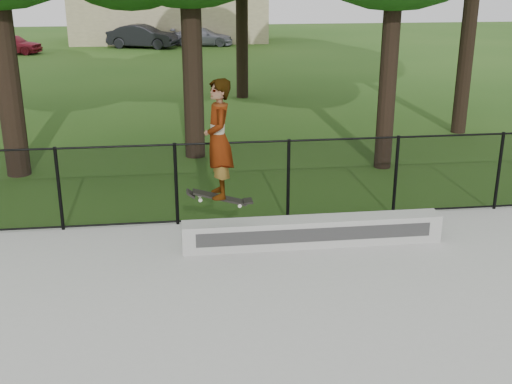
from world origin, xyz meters
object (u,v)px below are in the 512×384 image
car_a (12,44)px  car_c (202,37)px  car_b (143,36)px  skater_airborne (218,141)px  grind_ledge (313,231)px

car_a → car_c: (10.45, 2.63, -0.00)m
car_b → skater_airborne: 29.61m
car_a → skater_airborne: bearing=-145.5°
car_c → skater_airborne: (-1.26, -30.31, 1.43)m
skater_airborne → car_b: bearing=94.4°
car_b → grind_ledge: bearing=-152.9°
grind_ledge → car_b: bearing=97.4°
car_b → car_c: bearing=-57.3°
car_b → skater_airborne: size_ratio=1.83×
car_a → skater_airborne: (9.19, -27.68, 1.42)m
car_a → car_b: bearing=-59.2°
car_a → car_c: size_ratio=0.93×
car_a → skater_airborne: size_ratio=1.56×
grind_ledge → car_c: size_ratio=1.28×
car_c → skater_airborne: 30.37m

